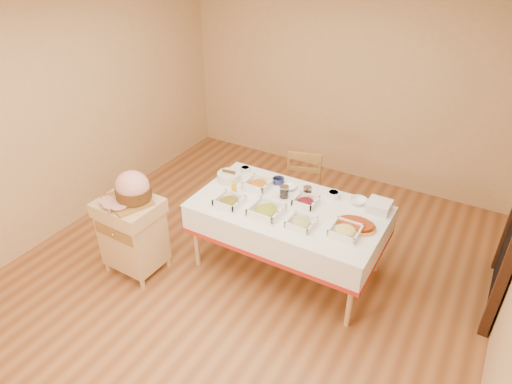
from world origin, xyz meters
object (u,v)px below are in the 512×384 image
at_px(plate_stack, 379,206).
at_px(dining_table, 288,220).
at_px(mustard_bottle, 234,188).
at_px(bread_basket, 229,176).
at_px(ham_on_board, 132,189).
at_px(butcher_cart, 133,232).
at_px(preserve_jar_right, 307,192).
at_px(dining_chair, 301,194).
at_px(brass_platter, 356,225).
at_px(preserve_jar_left, 284,192).

bearing_deg(plate_stack, dining_table, -154.33).
bearing_deg(mustard_bottle, bread_basket, 133.31).
bearing_deg(ham_on_board, plate_stack, 28.51).
relative_size(butcher_cart, mustard_bottle, 4.93).
distance_m(preserve_jar_right, plate_stack, 0.69).
bearing_deg(preserve_jar_right, mustard_bottle, -154.04).
xyz_separation_m(ham_on_board, mustard_bottle, (0.70, 0.66, -0.12)).
xyz_separation_m(ham_on_board, plate_stack, (2.03, 1.10, -0.14)).
height_order(dining_chair, bread_basket, dining_chair).
bearing_deg(butcher_cart, brass_platter, 21.46).
relative_size(ham_on_board, mustard_bottle, 2.84).
bearing_deg(dining_chair, ham_on_board, -127.61).
bearing_deg(brass_platter, preserve_jar_right, 158.03).
relative_size(preserve_jar_left, plate_stack, 0.56).
distance_m(butcher_cart, plate_stack, 2.40).
distance_m(dining_chair, preserve_jar_left, 0.66).
distance_m(butcher_cart, mustard_bottle, 1.09).
height_order(dining_chair, preserve_jar_right, dining_chair).
height_order(preserve_jar_right, brass_platter, preserve_jar_right).
bearing_deg(preserve_jar_right, plate_stack, 10.43).
bearing_deg(bread_basket, dining_table, -9.41).
distance_m(butcher_cart, brass_platter, 2.16).
bearing_deg(brass_platter, preserve_jar_left, 171.45).
bearing_deg(preserve_jar_right, ham_on_board, -144.13).
bearing_deg(mustard_bottle, plate_stack, 18.38).
bearing_deg(preserve_jar_right, butcher_cart, -144.05).
relative_size(dining_table, plate_stack, 8.53).
relative_size(preserve_jar_right, mustard_bottle, 0.67).
distance_m(dining_table, mustard_bottle, 0.62).
height_order(dining_chair, preserve_jar_left, dining_chair).
bearing_deg(ham_on_board, dining_chair, 52.39).
distance_m(mustard_bottle, plate_stack, 1.40).
height_order(mustard_bottle, bread_basket, mustard_bottle).
xyz_separation_m(butcher_cart, plate_stack, (2.08, 1.14, 0.34)).
height_order(dining_chair, mustard_bottle, mustard_bottle).
relative_size(bread_basket, plate_stack, 1.13).
bearing_deg(dining_chair, butcher_cart, -128.08).
xyz_separation_m(preserve_jar_left, preserve_jar_right, (0.20, 0.12, -0.00)).
bearing_deg(ham_on_board, brass_platter, 20.98).
bearing_deg(mustard_bottle, dining_table, 7.67).
distance_m(butcher_cart, dining_chair, 1.85).
bearing_deg(brass_platter, plate_stack, 75.36).
bearing_deg(butcher_cart, ham_on_board, 38.02).
height_order(plate_stack, brass_platter, plate_stack).
height_order(dining_table, brass_platter, brass_platter).
relative_size(dining_chair, ham_on_board, 1.94).
bearing_deg(preserve_jar_left, ham_on_board, -143.40).
distance_m(preserve_jar_right, mustard_bottle, 0.72).
height_order(preserve_jar_left, mustard_bottle, mustard_bottle).
distance_m(dining_chair, brass_platter, 1.13).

